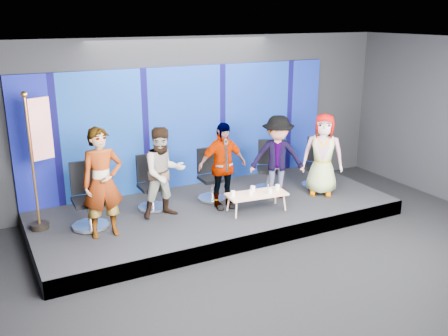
{
  "coord_description": "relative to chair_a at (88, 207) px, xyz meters",
  "views": [
    {
      "loc": [
        -4.11,
        -5.74,
        3.94
      ],
      "look_at": [
        0.14,
        2.4,
        1.09
      ],
      "focal_mm": 40.0,
      "sensor_mm": 36.0,
      "label": 1
    }
  ],
  "objects": [
    {
      "name": "chair_a",
      "position": [
        0.0,
        0.0,
        0.0
      ],
      "size": [
        0.67,
        0.67,
        1.17
      ],
      "rotation": [
        0.0,
        0.0,
        -0.03
      ],
      "color": "silver",
      "rests_on": "riser"
    },
    {
      "name": "mug_c",
      "position": [
        3.01,
        -0.6,
        0.03
      ],
      "size": [
        0.09,
        0.09,
        0.11
      ],
      "primitive_type": "cylinder",
      "color": "white",
      "rests_on": "coffee_table"
    },
    {
      "name": "mug_b",
      "position": [
        2.88,
        -0.75,
        0.02
      ],
      "size": [
        0.08,
        0.08,
        0.09
      ],
      "primitive_type": "cylinder",
      "color": "white",
      "rests_on": "coffee_table"
    },
    {
      "name": "chair_e",
      "position": [
        4.94,
        -0.06,
        -0.04
      ],
      "size": [
        0.84,
        0.84,
        1.06
      ],
      "rotation": [
        0.0,
        0.0,
        -0.68
      ],
      "color": "silver",
      "rests_on": "riser"
    },
    {
      "name": "coffee_table",
      "position": [
        3.03,
        -0.73,
        -0.06
      ],
      "size": [
        1.2,
        0.6,
        0.35
      ],
      "rotation": [
        0.0,
        0.0,
        -0.1
      ],
      "color": "tan",
      "rests_on": "riser"
    },
    {
      "name": "mug_a",
      "position": [
        2.55,
        -0.65,
        0.02
      ],
      "size": [
        0.08,
        0.08,
        0.1
      ],
      "primitive_type": "cylinder",
      "color": "white",
      "rests_on": "coffee_table"
    },
    {
      "name": "panelist_e",
      "position": [
        4.74,
        -0.52,
        0.47
      ],
      "size": [
        0.99,
        0.95,
        1.71
      ],
      "primitive_type": "imported",
      "rotation": [
        0.0,
        0.0,
        -0.68
      ],
      "color": "black",
      "rests_on": "riser"
    },
    {
      "name": "panelist_b",
      "position": [
        1.37,
        -0.16,
        0.47
      ],
      "size": [
        0.83,
        0.65,
        1.7
      ],
      "primitive_type": "imported",
      "rotation": [
        0.0,
        0.0,
        0.0
      ],
      "color": "black",
      "rests_on": "riser"
    },
    {
      "name": "mug_d",
      "position": [
        3.25,
        -0.84,
        0.02
      ],
      "size": [
        0.08,
        0.08,
        0.09
      ],
      "primitive_type": "cylinder",
      "color": "white",
      "rests_on": "coffee_table"
    },
    {
      "name": "panelist_a",
      "position": [
        0.17,
        -0.48,
        0.56
      ],
      "size": [
        0.7,
        0.47,
        1.89
      ],
      "primitive_type": "imported",
      "rotation": [
        0.0,
        0.0,
        -0.03
      ],
      "color": "black",
      "rests_on": "riser"
    },
    {
      "name": "backdrop",
      "position": [
        2.44,
        1.31,
        0.92
      ],
      "size": [
        7.0,
        0.08,
        2.6
      ],
      "primitive_type": "cube",
      "color": "#0B0862",
      "rests_on": "riser"
    },
    {
      "name": "chair_b",
      "position": [
        1.29,
        0.34,
        -0.04
      ],
      "size": [
        0.59,
        0.59,
        1.05
      ],
      "rotation": [
        0.0,
        0.0,
        0.0
      ],
      "color": "silver",
      "rests_on": "riser"
    },
    {
      "name": "flag_stand",
      "position": [
        -0.69,
        0.36,
        0.91
      ],
      "size": [
        0.55,
        0.32,
        2.44
      ],
      "rotation": [
        0.0,
        0.0,
        0.37
      ],
      "color": "black",
      "rests_on": "riser"
    },
    {
      "name": "panelist_d",
      "position": [
        3.78,
        -0.27,
        0.47
      ],
      "size": [
        1.27,
        1.08,
        1.71
      ],
      "primitive_type": "imported",
      "rotation": [
        0.0,
        0.0,
        -0.48
      ],
      "color": "black",
      "rests_on": "riser"
    },
    {
      "name": "riser",
      "position": [
        2.44,
        -0.14,
        -0.53
      ],
      "size": [
        7.0,
        3.0,
        0.3
      ],
      "primitive_type": "cube",
      "color": "black",
      "rests_on": "ground"
    },
    {
      "name": "room_walls",
      "position": [
        2.44,
        -2.64,
        1.75
      ],
      "size": [
        10.02,
        8.02,
        3.51
      ],
      "color": "black",
      "rests_on": "ground"
    },
    {
      "name": "panelist_c",
      "position": [
        2.53,
        -0.25,
        0.46
      ],
      "size": [
        1.0,
        0.42,
        1.69
      ],
      "primitive_type": "imported",
      "rotation": [
        0.0,
        0.0,
        -0.01
      ],
      "color": "black",
      "rests_on": "riser"
    },
    {
      "name": "chair_d",
      "position": [
        3.89,
        0.22,
        -0.04
      ],
      "size": [
        0.8,
        0.8,
        1.06
      ],
      "rotation": [
        0.0,
        0.0,
        -0.48
      ],
      "color": "silver",
      "rests_on": "riser"
    },
    {
      "name": "chair_c",
      "position": [
        2.53,
        0.25,
        -0.04
      ],
      "size": [
        0.6,
        0.6,
        1.05
      ],
      "rotation": [
        0.0,
        0.0,
        -0.01
      ],
      "color": "silver",
      "rests_on": "riser"
    },
    {
      "name": "mug_e",
      "position": [
        3.49,
        -0.74,
        0.02
      ],
      "size": [
        0.09,
        0.09,
        0.1
      ],
      "primitive_type": "cylinder",
      "color": "white",
      "rests_on": "coffee_table"
    },
    {
      "name": "ground",
      "position": [
        2.44,
        -2.64,
        -0.68
      ],
      "size": [
        10.0,
        10.0,
        0.0
      ],
      "primitive_type": "plane",
      "color": "black",
      "rests_on": "ground"
    }
  ]
}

